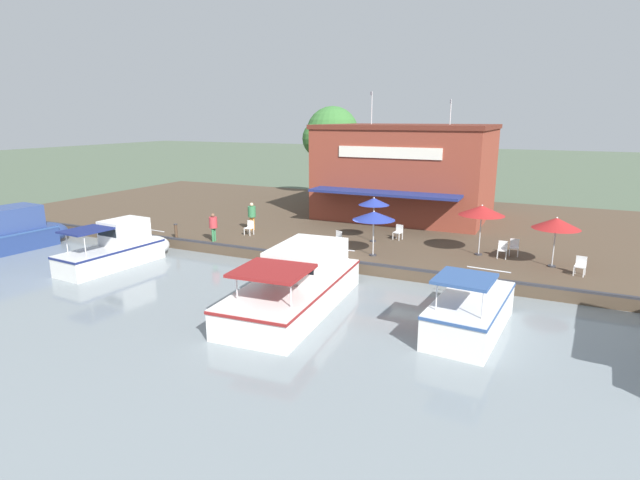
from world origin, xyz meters
TOP-DOWN VIEW (x-y plane):
  - ground_plane at (0.00, 0.00)m, footprint 220.00×220.00m
  - quay_deck at (-11.00, 0.00)m, footprint 22.00×56.00m
  - quay_edge_fender at (-0.10, 0.00)m, footprint 0.20×50.40m
  - waterfront_restaurant at (-13.25, 0.20)m, footprint 10.96×11.42m
  - patio_umbrella_back_row at (-3.48, 10.07)m, footprint 2.15×2.15m
  - patio_umbrella_mid_patio_left at (-1.71, 1.76)m, footprint 2.15×2.15m
  - patio_umbrella_far_corner at (-4.19, 6.62)m, footprint 2.29×2.29m
  - patio_umbrella_by_entrance at (-4.56, 0.75)m, footprint 1.72×1.72m
  - cafe_chair_back_row_seat at (-4.10, 7.77)m, footprint 0.45×0.45m
  - cafe_chair_facing_river at (-2.99, -6.54)m, footprint 0.45×0.45m
  - cafe_chair_far_corner_seat at (-5.67, 1.91)m, footprint 0.52×0.52m
  - cafe_chair_mid_patio at (-4.82, 8.26)m, footprint 0.47×0.47m
  - cafe_chair_under_first_umbrella at (-2.58, 11.22)m, footprint 0.51×0.51m
  - cafe_chair_beside_entrance at (-2.67, -0.65)m, footprint 0.58×0.58m
  - person_near_entrance at (-4.16, -7.11)m, footprint 0.49×0.49m
  - person_mid_patio at (-0.73, -7.48)m, footprint 0.46×0.46m
  - motorboat_far_downstream at (4.32, 0.85)m, footprint 9.31×3.56m
  - motorboat_nearest_quay at (3.55, -10.11)m, footprint 6.37×2.42m
  - motorboat_mid_row at (4.51, -18.13)m, footprint 8.09×3.09m
  - motorboat_outer_channel at (3.94, 7.62)m, footprint 6.07×2.55m
  - mooring_post at (-0.35, -9.90)m, footprint 0.22×0.22m
  - tree_downstream_bank at (-19.41, -8.67)m, footprint 4.90×4.66m

SIDE VIEW (x-z plane):
  - ground_plane at x=0.00m, z-range 0.00..0.00m
  - quay_deck at x=-11.00m, z-range 0.00..0.60m
  - quay_edge_fender at x=-0.10m, z-range 0.60..0.70m
  - motorboat_outer_channel at x=3.94m, z-range -0.40..1.93m
  - motorboat_nearest_quay at x=3.55m, z-range -0.25..2.04m
  - motorboat_far_downstream at x=4.32m, z-range -0.21..2.07m
  - motorboat_mid_row at x=4.51m, z-range -0.24..2.22m
  - mooring_post at x=-0.35m, z-range 0.61..1.48m
  - cafe_chair_back_row_seat at x=-4.10m, z-range 0.65..1.50m
  - cafe_chair_facing_river at x=-2.99m, z-range 0.65..1.50m
  - cafe_chair_far_corner_seat at x=-5.67m, z-range 0.65..1.50m
  - cafe_chair_mid_patio at x=-4.82m, z-range 0.65..1.50m
  - cafe_chair_under_first_umbrella at x=-2.58m, z-range 0.65..1.50m
  - cafe_chair_beside_entrance at x=-2.67m, z-range 0.65..1.50m
  - person_mid_patio at x=-0.73m, z-range 0.80..2.42m
  - person_near_entrance at x=-4.16m, z-range 0.83..2.56m
  - patio_umbrella_mid_patio_left at x=-1.71m, z-range 1.51..3.85m
  - patio_umbrella_back_row at x=-3.48m, z-range 1.50..3.90m
  - patio_umbrella_by_entrance at x=-4.56m, z-range 1.62..4.17m
  - patio_umbrella_far_corner at x=-4.19m, z-range 1.61..4.23m
  - waterfront_restaurant at x=-13.25m, z-range -0.53..8.15m
  - tree_downstream_bank at x=-19.41m, z-range 2.07..9.94m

